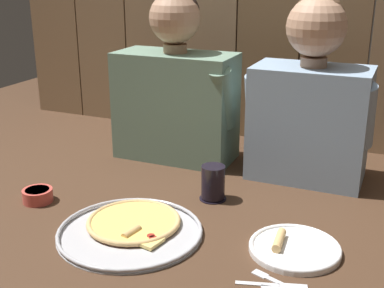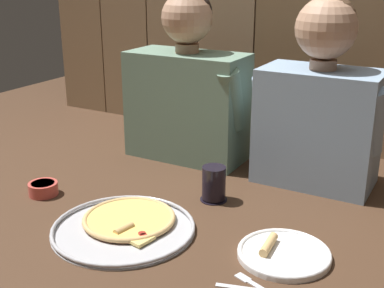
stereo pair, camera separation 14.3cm
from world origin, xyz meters
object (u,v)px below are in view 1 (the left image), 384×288
object	(u,v)px
dipping_bowl	(38,195)
diner_right	(311,98)
drinking_glass	(213,183)
pizza_tray	(132,228)
dinner_plate	(294,248)
diner_left	(175,87)

from	to	relation	value
dipping_bowl	diner_right	size ratio (longest dim) A/B	0.15
dipping_bowl	drinking_glass	bearing A→B (deg)	25.20
dipping_bowl	pizza_tray	bearing A→B (deg)	-7.73
dinner_plate	diner_left	world-z (taller)	diner_left
diner_left	diner_right	bearing A→B (deg)	0.04
pizza_tray	diner_left	xyz separation A→B (m)	(-0.13, 0.54, 0.25)
dipping_bowl	diner_right	distance (m)	0.88
pizza_tray	dinner_plate	bearing A→B (deg)	9.46
drinking_glass	diner_left	size ratio (longest dim) A/B	0.18
drinking_glass	diner_left	distance (m)	0.43
dipping_bowl	diner_left	bearing A→B (deg)	66.70
dinner_plate	diner_right	world-z (taller)	diner_right
pizza_tray	dinner_plate	distance (m)	0.42
drinking_glass	diner_left	world-z (taller)	diner_left
dipping_bowl	diner_right	bearing A→B (deg)	36.24
diner_left	pizza_tray	bearing A→B (deg)	-76.99
dipping_bowl	diner_right	world-z (taller)	diner_right
diner_left	diner_right	distance (m)	0.46
pizza_tray	dinner_plate	world-z (taller)	dinner_plate
pizza_tray	drinking_glass	size ratio (longest dim) A/B	3.59
drinking_glass	diner_left	xyz separation A→B (m)	(-0.25, 0.28, 0.21)
dinner_plate	diner_right	xyz separation A→B (m)	(-0.07, 0.48, 0.25)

